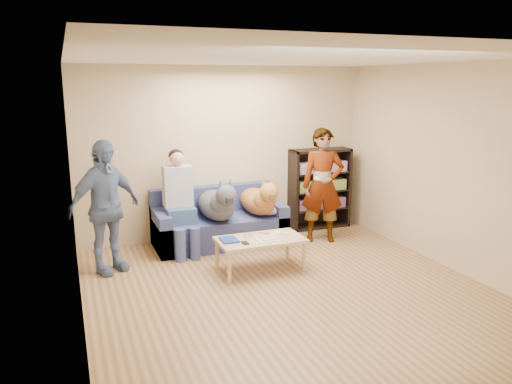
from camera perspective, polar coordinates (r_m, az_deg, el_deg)
name	(u,v)px	position (r m, az deg, el deg)	size (l,w,h in m)	color
ground	(294,295)	(5.77, 4.39, -11.70)	(5.00, 5.00, 0.00)	brown
ceiling	(299,58)	(5.27, 4.88, 15.03)	(5.00, 5.00, 0.00)	white
wall_back	(225,153)	(7.67, -3.52, 4.53)	(4.50, 4.50, 0.00)	tan
wall_front	(472,258)	(3.38, 23.45, -6.95)	(4.50, 4.50, 0.00)	tan
wall_left	(74,201)	(4.86, -20.05, -0.93)	(5.00, 5.00, 0.00)	tan
wall_right	(461,170)	(6.65, 22.38, 2.37)	(5.00, 5.00, 0.00)	tan
blanket	(269,210)	(7.42, 1.54, -2.03)	(0.42, 0.35, 0.14)	silver
person_standing_right	(323,185)	(7.48, 7.63, 0.75)	(0.62, 0.41, 1.70)	gray
person_standing_left	(105,207)	(6.46, -16.90, -1.67)	(0.99, 0.41, 1.68)	#697CA8
held_controller	(317,178)	(7.18, 7.03, 1.57)	(0.04, 0.12, 0.03)	white
notebook_blue	(229,240)	(6.26, -3.09, -5.48)	(0.20, 0.26, 0.03)	navy
papers	(267,240)	(6.27, 1.26, -5.47)	(0.26, 0.20, 0.01)	silver
magazine	(269,238)	(6.30, 1.45, -5.26)	(0.22, 0.17, 0.01)	#B7B092
camera_silver	(248,235)	(6.40, -0.90, -4.92)	(0.11, 0.06, 0.05)	silver
controller_a	(277,233)	(6.53, 2.46, -4.67)	(0.04, 0.13, 0.03)	white
controller_b	(286,234)	(6.49, 3.40, -4.78)	(0.09, 0.06, 0.03)	silver
headphone_cup_a	(275,236)	(6.40, 2.23, -5.08)	(0.07, 0.07, 0.02)	silver
headphone_cup_b	(273,235)	(6.47, 1.95, -4.88)	(0.07, 0.07, 0.02)	white
pen_orange	(264,242)	(6.20, 0.87, -5.73)	(0.01, 0.01, 0.14)	#E1571F
pen_black	(264,233)	(6.55, 0.89, -4.72)	(0.01, 0.01, 0.14)	black
wallet	(245,243)	(6.15, -1.26, -5.83)	(0.07, 0.12, 0.01)	black
sofa	(219,225)	(7.43, -4.30, -3.79)	(1.90, 0.85, 0.82)	#515B93
person_seated	(180,198)	(7.05, -8.73, -0.68)	(0.40, 0.73, 1.47)	#3B5383
dog_gray	(218,204)	(7.10, -4.38, -1.36)	(0.46, 1.27, 0.67)	#52535D
dog_tan	(259,200)	(7.37, 0.38, -0.94)	(0.43, 1.17, 0.62)	#A77833
coffee_table	(260,242)	(6.36, 0.50, -5.72)	(1.10, 0.60, 0.42)	tan
bookshelf	(319,187)	(8.22, 7.25, 0.60)	(1.00, 0.34, 1.30)	black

